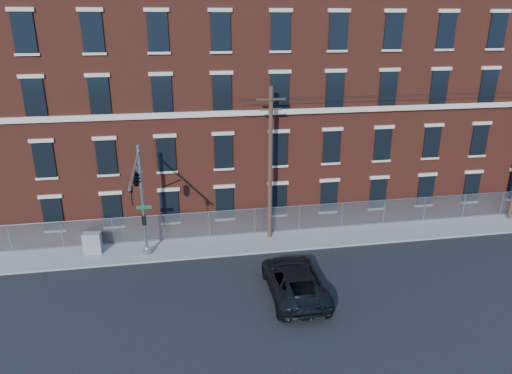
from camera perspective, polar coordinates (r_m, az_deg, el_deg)
The scene contains 8 objects.
ground at distance 26.47m, azimuth -0.21°, elevation -11.85°, with size 140.00×140.00×0.00m, color black.
sidewalk at distance 34.37m, azimuth 18.49°, elevation -5.03°, with size 65.00×3.00×0.12m, color gray.
mill_building at distance 39.87m, azimuth 13.77°, elevation 10.95°, with size 55.30×14.32×16.30m.
chain_link_fence at distance 35.04m, azimuth 17.69°, elevation -2.69°, with size 59.06×0.06×1.85m.
traffic_signal_mast at distance 25.93m, azimuth -14.25°, elevation 0.03°, with size 0.90×6.75×7.00m.
utility_pole_near at distance 29.68m, azimuth 1.75°, elevation 3.03°, with size 1.80×0.28×10.00m.
pickup_truck at distance 25.36m, azimuth 4.70°, elevation -11.26°, with size 2.77×6.00×1.67m, color black.
utility_cabinet at distance 30.89m, azimuth -19.37°, elevation -6.49°, with size 1.09×0.55×1.37m, color gray.
Camera 1 is at (-3.80, -22.23, 13.87)m, focal length 32.73 mm.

